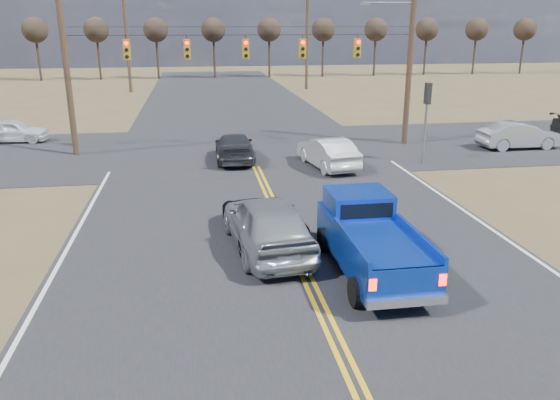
{
  "coord_description": "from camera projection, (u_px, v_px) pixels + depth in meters",
  "views": [
    {
      "loc": [
        -2.78,
        -11.24,
        6.52
      ],
      "look_at": [
        -0.37,
        4.13,
        1.5
      ],
      "focal_mm": 35.0,
      "sensor_mm": 36.0,
      "label": 1
    }
  ],
  "objects": [
    {
      "name": "cross_car_west",
      "position": [
        13.0,
        131.0,
        31.44
      ],
      "size": [
        1.87,
        4.0,
        1.32
      ],
      "primitive_type": "imported",
      "rotation": [
        0.0,
        0.0,
        1.49
      ],
      "color": "white",
      "rests_on": "ground"
    },
    {
      "name": "dgrey_car_queue",
      "position": [
        234.0,
        147.0,
        27.21
      ],
      "size": [
        1.97,
        4.65,
        1.34
      ],
      "primitive_type": "imported",
      "rotation": [
        0.0,
        0.0,
        3.12
      ],
      "color": "#2F3034",
      "rests_on": "ground"
    },
    {
      "name": "road_cross",
      "position": [
        248.0,
        149.0,
        29.9
      ],
      "size": [
        120.0,
        12.0,
        0.02
      ],
      "primitive_type": "cube",
      "color": "#28282B",
      "rests_on": "ground"
    },
    {
      "name": "white_car_queue",
      "position": [
        328.0,
        152.0,
        25.87
      ],
      "size": [
        2.26,
        4.62,
        1.46
      ],
      "primitive_type": "imported",
      "rotation": [
        0.0,
        0.0,
        3.31
      ],
      "color": "#BCBCBC",
      "rests_on": "ground"
    },
    {
      "name": "road_main",
      "position": [
        267.0,
        191.0,
        22.38
      ],
      "size": [
        14.0,
        120.0,
        0.02
      ],
      "primitive_type": "cube",
      "color": "#28282B",
      "rests_on": "ground"
    },
    {
      "name": "utility_poles",
      "position": [
        248.0,
        51.0,
        27.35
      ],
      "size": [
        19.6,
        58.32,
        10.0
      ],
      "color": "#473323",
      "rests_on": "ground"
    },
    {
      "name": "treeline",
      "position": [
        233.0,
        37.0,
        36.57
      ],
      "size": [
        87.0,
        117.8,
        7.4
      ],
      "color": "#33261C",
      "rests_on": "ground"
    },
    {
      "name": "black_suv",
      "position": [
        262.0,
        218.0,
        17.42
      ],
      "size": [
        2.54,
        4.68,
        1.25
      ],
      "primitive_type": "imported",
      "rotation": [
        0.0,
        0.0,
        3.25
      ],
      "color": "black",
      "rests_on": "ground"
    },
    {
      "name": "ground",
      "position": [
        322.0,
        312.0,
        12.98
      ],
      "size": [
        160.0,
        160.0,
        0.0
      ],
      "primitive_type": "plane",
      "color": "brown",
      "rests_on": "ground"
    },
    {
      "name": "signal_gantry",
      "position": [
        256.0,
        54.0,
        28.22
      ],
      "size": [
        19.6,
        4.83,
        10.0
      ],
      "color": "#473323",
      "rests_on": "ground"
    },
    {
      "name": "cross_car_east_near",
      "position": [
        519.0,
        135.0,
        29.83
      ],
      "size": [
        1.6,
        4.45,
        1.46
      ],
      "primitive_type": "imported",
      "rotation": [
        0.0,
        0.0,
        1.58
      ],
      "color": "gray",
      "rests_on": "ground"
    },
    {
      "name": "silver_suv",
      "position": [
        267.0,
        223.0,
        16.26
      ],
      "size": [
        2.57,
        5.26,
        1.73
      ],
      "primitive_type": "imported",
      "rotation": [
        0.0,
        0.0,
        3.25
      ],
      "color": "gray",
      "rests_on": "ground"
    },
    {
      "name": "pickup_truck",
      "position": [
        370.0,
        239.0,
        14.85
      ],
      "size": [
        2.1,
        5.21,
        1.96
      ],
      "rotation": [
        0.0,
        0.0,
        0.0
      ],
      "color": "black",
      "rests_on": "ground"
    }
  ]
}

